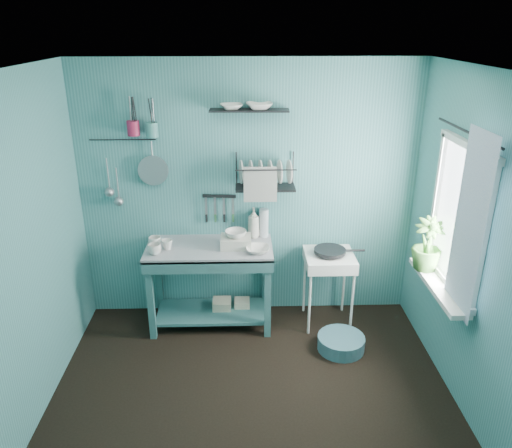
{
  "coord_description": "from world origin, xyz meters",
  "views": [
    {
      "loc": [
        -0.07,
        -3.03,
        2.77
      ],
      "look_at": [
        0.05,
        0.85,
        1.2
      ],
      "focal_mm": 35.0,
      "sensor_mm": 36.0,
      "label": 1
    }
  ],
  "objects_px": {
    "dish_rack": "(265,172)",
    "floor_basin": "(341,343)",
    "wash_tub": "(236,242)",
    "storage_tin_large": "(222,310)",
    "mug_left": "(155,249)",
    "hotplate_stand": "(328,289)",
    "work_counter": "(211,285)",
    "mug_mid": "(167,245)",
    "potted_plant": "(428,244)",
    "colander": "(153,171)",
    "storage_tin_small": "(242,309)",
    "mug_right": "(155,242)",
    "soap_bottle": "(254,223)",
    "utensil_cup_magenta": "(133,128)",
    "frying_pan": "(330,251)",
    "water_bottle": "(264,223)",
    "utensil_cup_teal": "(152,130)"
  },
  "relations": [
    {
      "from": "dish_rack",
      "to": "floor_basin",
      "type": "bearing_deg",
      "value": -45.49
    },
    {
      "from": "wash_tub",
      "to": "storage_tin_large",
      "type": "distance_m",
      "value": 0.79
    },
    {
      "from": "mug_left",
      "to": "hotplate_stand",
      "type": "xyz_separation_m",
      "value": [
        1.61,
        0.14,
        -0.51
      ]
    },
    {
      "from": "work_counter",
      "to": "storage_tin_large",
      "type": "xyz_separation_m",
      "value": [
        0.1,
        0.05,
        -0.31
      ]
    },
    {
      "from": "mug_mid",
      "to": "potted_plant",
      "type": "relative_size",
      "value": 0.22
    },
    {
      "from": "colander",
      "to": "potted_plant",
      "type": "distance_m",
      "value": 2.51
    },
    {
      "from": "work_counter",
      "to": "mug_mid",
      "type": "height_order",
      "value": "mug_mid"
    },
    {
      "from": "mug_mid",
      "to": "storage_tin_small",
      "type": "bearing_deg",
      "value": 11.63
    },
    {
      "from": "mug_right",
      "to": "soap_bottle",
      "type": "height_order",
      "value": "soap_bottle"
    },
    {
      "from": "work_counter",
      "to": "storage_tin_large",
      "type": "relative_size",
      "value": 5.34
    },
    {
      "from": "potted_plant",
      "to": "mug_left",
      "type": "bearing_deg",
      "value": 171.42
    },
    {
      "from": "utensil_cup_magenta",
      "to": "frying_pan",
      "type": "bearing_deg",
      "value": -6.88
    },
    {
      "from": "work_counter",
      "to": "water_bottle",
      "type": "xyz_separation_m",
      "value": [
        0.52,
        0.22,
        0.56
      ]
    },
    {
      "from": "wash_tub",
      "to": "colander",
      "type": "relative_size",
      "value": 1.0
    },
    {
      "from": "soap_bottle",
      "to": "frying_pan",
      "type": "xyz_separation_m",
      "value": [
        0.71,
        -0.22,
        -0.21
      ]
    },
    {
      "from": "work_counter",
      "to": "wash_tub",
      "type": "distance_m",
      "value": 0.53
    },
    {
      "from": "water_bottle",
      "to": "utensil_cup_teal",
      "type": "height_order",
      "value": "utensil_cup_teal"
    },
    {
      "from": "frying_pan",
      "to": "floor_basin",
      "type": "bearing_deg",
      "value": -82.08
    },
    {
      "from": "work_counter",
      "to": "mug_left",
      "type": "xyz_separation_m",
      "value": [
        -0.48,
        -0.16,
        0.46
      ]
    },
    {
      "from": "work_counter",
      "to": "frying_pan",
      "type": "bearing_deg",
      "value": -3.88
    },
    {
      "from": "mug_left",
      "to": "water_bottle",
      "type": "bearing_deg",
      "value": 20.81
    },
    {
      "from": "frying_pan",
      "to": "dish_rack",
      "type": "height_order",
      "value": "dish_rack"
    },
    {
      "from": "floor_basin",
      "to": "frying_pan",
      "type": "bearing_deg",
      "value": 97.92
    },
    {
      "from": "water_bottle",
      "to": "frying_pan",
      "type": "xyz_separation_m",
      "value": [
        0.61,
        -0.24,
        -0.2
      ]
    },
    {
      "from": "potted_plant",
      "to": "utensil_cup_magenta",
      "type": "bearing_deg",
      "value": 164.11
    },
    {
      "from": "hotplate_stand",
      "to": "frying_pan",
      "type": "relative_size",
      "value": 2.46
    },
    {
      "from": "soap_bottle",
      "to": "water_bottle",
      "type": "height_order",
      "value": "soap_bottle"
    },
    {
      "from": "mug_left",
      "to": "utensil_cup_magenta",
      "type": "height_order",
      "value": "utensil_cup_magenta"
    },
    {
      "from": "storage_tin_large",
      "to": "floor_basin",
      "type": "xyz_separation_m",
      "value": [
        1.1,
        -0.53,
        -0.04
      ]
    },
    {
      "from": "soap_bottle",
      "to": "potted_plant",
      "type": "bearing_deg",
      "value": -26.42
    },
    {
      "from": "frying_pan",
      "to": "storage_tin_small",
      "type": "relative_size",
      "value": 1.5
    },
    {
      "from": "mug_right",
      "to": "storage_tin_large",
      "type": "distance_m",
      "value": 0.98
    },
    {
      "from": "frying_pan",
      "to": "wash_tub",
      "type": "bearing_deg",
      "value": -179.7
    },
    {
      "from": "colander",
      "to": "water_bottle",
      "type": "bearing_deg",
      "value": -0.53
    },
    {
      "from": "frying_pan",
      "to": "dish_rack",
      "type": "xyz_separation_m",
      "value": [
        -0.61,
        0.16,
        0.73
      ]
    },
    {
      "from": "mug_right",
      "to": "storage_tin_large",
      "type": "height_order",
      "value": "mug_right"
    },
    {
      "from": "work_counter",
      "to": "dish_rack",
      "type": "height_order",
      "value": "dish_rack"
    },
    {
      "from": "work_counter",
      "to": "storage_tin_large",
      "type": "distance_m",
      "value": 0.33
    },
    {
      "from": "utensil_cup_teal",
      "to": "storage_tin_small",
      "type": "height_order",
      "value": "utensil_cup_teal"
    },
    {
      "from": "mug_left",
      "to": "soap_bottle",
      "type": "height_order",
      "value": "soap_bottle"
    },
    {
      "from": "hotplate_stand",
      "to": "work_counter",
      "type": "bearing_deg",
      "value": 173.17
    },
    {
      "from": "wash_tub",
      "to": "floor_basin",
      "type": "distance_m",
      "value": 1.33
    },
    {
      "from": "mug_mid",
      "to": "hotplate_stand",
      "type": "xyz_separation_m",
      "value": [
        1.51,
        0.04,
        -0.51
      ]
    },
    {
      "from": "hotplate_stand",
      "to": "mug_mid",
      "type": "bearing_deg",
      "value": 175.64
    },
    {
      "from": "soap_bottle",
      "to": "utensil_cup_teal",
      "type": "bearing_deg",
      "value": -179.96
    },
    {
      "from": "mug_right",
      "to": "wash_tub",
      "type": "bearing_deg",
      "value": -1.53
    },
    {
      "from": "soap_bottle",
      "to": "storage_tin_small",
      "type": "bearing_deg",
      "value": -135.0
    },
    {
      "from": "wash_tub",
      "to": "dish_rack",
      "type": "bearing_deg",
      "value": 31.45
    },
    {
      "from": "frying_pan",
      "to": "dish_rack",
      "type": "bearing_deg",
      "value": 164.8
    },
    {
      "from": "mug_mid",
      "to": "soap_bottle",
      "type": "height_order",
      "value": "soap_bottle"
    }
  ]
}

